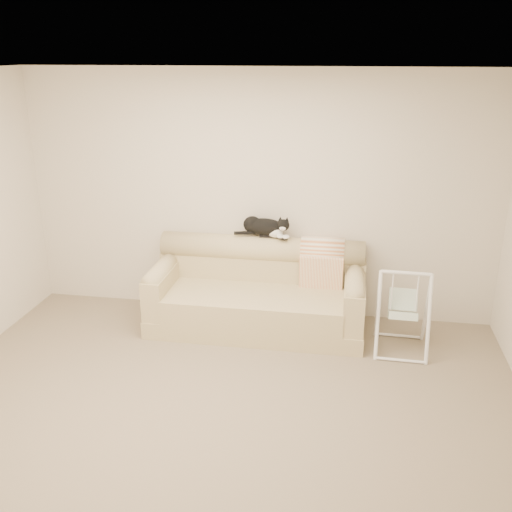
{
  "coord_description": "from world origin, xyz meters",
  "views": [
    {
      "loc": [
        0.95,
        -3.77,
        2.76
      ],
      "look_at": [
        0.1,
        1.27,
        0.9
      ],
      "focal_mm": 40.0,
      "sensor_mm": 36.0,
      "label": 1
    }
  ],
  "objects_px": {
    "tuxedo_cat": "(265,227)",
    "baby_swing": "(403,311)",
    "remote_a": "(268,236)",
    "remote_b": "(280,237)",
    "sofa": "(258,294)"
  },
  "relations": [
    {
      "from": "sofa",
      "to": "tuxedo_cat",
      "type": "distance_m",
      "value": 0.71
    },
    {
      "from": "remote_b",
      "to": "tuxedo_cat",
      "type": "distance_m",
      "value": 0.2
    },
    {
      "from": "remote_a",
      "to": "tuxedo_cat",
      "type": "bearing_deg",
      "value": -178.32
    },
    {
      "from": "remote_a",
      "to": "tuxedo_cat",
      "type": "xyz_separation_m",
      "value": [
        -0.03,
        -0.0,
        0.1
      ]
    },
    {
      "from": "sofa",
      "to": "remote_b",
      "type": "relative_size",
      "value": 13.7
    },
    {
      "from": "remote_b",
      "to": "tuxedo_cat",
      "type": "height_order",
      "value": "tuxedo_cat"
    },
    {
      "from": "tuxedo_cat",
      "to": "sofa",
      "type": "bearing_deg",
      "value": -97.64
    },
    {
      "from": "sofa",
      "to": "tuxedo_cat",
      "type": "relative_size",
      "value": 3.68
    },
    {
      "from": "tuxedo_cat",
      "to": "baby_swing",
      "type": "xyz_separation_m",
      "value": [
        1.42,
        -0.55,
        -0.6
      ]
    },
    {
      "from": "sofa",
      "to": "remote_b",
      "type": "height_order",
      "value": "remote_b"
    },
    {
      "from": "tuxedo_cat",
      "to": "baby_swing",
      "type": "relative_size",
      "value": 0.73
    },
    {
      "from": "remote_a",
      "to": "baby_swing",
      "type": "height_order",
      "value": "remote_a"
    },
    {
      "from": "baby_swing",
      "to": "remote_b",
      "type": "bearing_deg",
      "value": 156.98
    },
    {
      "from": "remote_b",
      "to": "tuxedo_cat",
      "type": "bearing_deg",
      "value": 173.21
    },
    {
      "from": "sofa",
      "to": "baby_swing",
      "type": "xyz_separation_m",
      "value": [
        1.45,
        -0.3,
        0.06
      ]
    }
  ]
}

